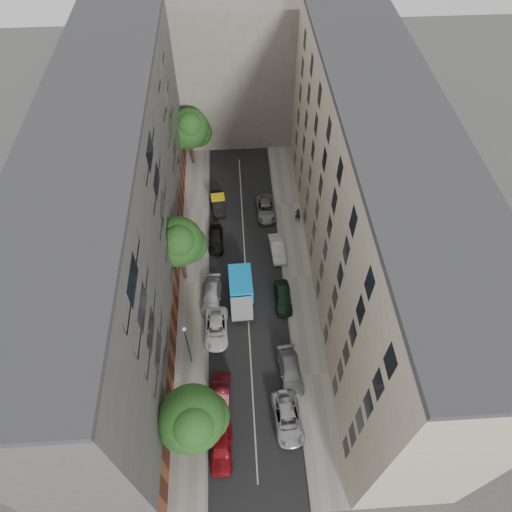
{
  "coord_description": "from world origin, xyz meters",
  "views": [
    {
      "loc": [
        -0.66,
        -28.16,
        39.23
      ],
      "look_at": [
        0.96,
        -1.55,
        6.0
      ],
      "focal_mm": 32.0,
      "sensor_mm": 36.0,
      "label": 1
    }
  ],
  "objects": [
    {
      "name": "car_left_4",
      "position": [
        -3.13,
        5.38,
        0.7
      ],
      "size": [
        1.66,
        4.11,
        1.4
      ],
      "primitive_type": "imported",
      "rotation": [
        0.0,
        0.0,
        0.0
      ],
      "color": "black",
      "rests_on": "ground"
    },
    {
      "name": "car_left_1",
      "position": [
        -2.8,
        -12.81,
        0.74
      ],
      "size": [
        1.91,
        4.59,
        1.48
      ],
      "primitive_type": "imported",
      "rotation": [
        0.0,
        0.0,
        -0.08
      ],
      "color": "#490E15",
      "rests_on": "ground"
    },
    {
      "name": "car_left_5",
      "position": [
        -2.8,
        11.0,
        0.67
      ],
      "size": [
        1.77,
        4.18,
        1.34
      ],
      "primitive_type": "imported",
      "rotation": [
        0.0,
        0.0,
        0.09
      ],
      "color": "black",
      "rests_on": "ground"
    },
    {
      "name": "sidewalk_left",
      "position": [
        -5.5,
        0.0,
        0.07
      ],
      "size": [
        3.0,
        44.0,
        0.15
      ],
      "primitive_type": "cube",
      "color": "gray",
      "rests_on": "ground"
    },
    {
      "name": "tree_near",
      "position": [
        -4.56,
        -16.37,
        5.49
      ],
      "size": [
        5.28,
        5.01,
        8.11
      ],
      "color": "#382619",
      "rests_on": "sidewalk_left"
    },
    {
      "name": "car_left_3",
      "position": [
        -3.6,
        -2.2,
        0.69
      ],
      "size": [
        2.24,
        4.89,
        1.39
      ],
      "primitive_type": "imported",
      "rotation": [
        0.0,
        0.0,
        -0.06
      ],
      "color": "#B8B8BD",
      "rests_on": "ground"
    },
    {
      "name": "car_right_3",
      "position": [
        3.6,
        3.6,
        0.68
      ],
      "size": [
        1.78,
        4.21,
        1.35
      ],
      "primitive_type": "imported",
      "rotation": [
        0.0,
        0.0,
        0.09
      ],
      "color": "silver",
      "rests_on": "ground"
    },
    {
      "name": "car_right_2",
      "position": [
        3.6,
        -2.82,
        0.71
      ],
      "size": [
        1.7,
        4.17,
        1.42
      ],
      "primitive_type": "imported",
      "rotation": [
        0.0,
        0.0,
        0.01
      ],
      "color": "black",
      "rests_on": "ground"
    },
    {
      "name": "building_left",
      "position": [
        -11.0,
        0.0,
        10.0
      ],
      "size": [
        8.0,
        44.0,
        20.0
      ],
      "primitive_type": "cube",
      "color": "#494644",
      "rests_on": "ground"
    },
    {
      "name": "tarp_truck",
      "position": [
        -0.6,
        -2.4,
        1.43
      ],
      "size": [
        2.39,
        5.67,
        2.6
      ],
      "rotation": [
        0.0,
        0.0,
        0.03
      ],
      "color": "black",
      "rests_on": "ground"
    },
    {
      "name": "tree_far",
      "position": [
        -5.9,
        19.26,
        5.36
      ],
      "size": [
        5.21,
        4.93,
        7.92
      ],
      "color": "#382619",
      "rests_on": "sidewalk_left"
    },
    {
      "name": "ground",
      "position": [
        0.0,
        0.0,
        0.0
      ],
      "size": [
        120.0,
        120.0,
        0.0
      ],
      "primitive_type": "plane",
      "color": "#4C4C49",
      "rests_on": "ground"
    },
    {
      "name": "tree_mid",
      "position": [
        -6.3,
        0.62,
        5.77
      ],
      "size": [
        5.18,
        4.89,
        8.41
      ],
      "color": "#382619",
      "rests_on": "sidewalk_left"
    },
    {
      "name": "car_left_0",
      "position": [
        -2.8,
        -17.0,
        0.75
      ],
      "size": [
        1.89,
        4.46,
        1.51
      ],
      "primitive_type": "imported",
      "rotation": [
        0.0,
        0.0,
        -0.02
      ],
      "color": "maroon",
      "rests_on": "ground"
    },
    {
      "name": "pedestrian",
      "position": [
        6.4,
        8.21,
        1.09
      ],
      "size": [
        0.8,
        0.68,
        1.87
      ],
      "primitive_type": "imported",
      "rotation": [
        0.0,
        0.0,
        2.75
      ],
      "color": "black",
      "rests_on": "sidewalk_right"
    },
    {
      "name": "car_left_2",
      "position": [
        -3.15,
        -5.99,
        0.67
      ],
      "size": [
        2.3,
        4.86,
        1.34
      ],
      "primitive_type": "imported",
      "rotation": [
        0.0,
        0.0,
        -0.02
      ],
      "color": "silver",
      "rests_on": "ground"
    },
    {
      "name": "road_surface",
      "position": [
        0.0,
        0.0,
        0.01
      ],
      "size": [
        8.0,
        44.0,
        0.02
      ],
      "primitive_type": "cube",
      "color": "black",
      "rests_on": "ground"
    },
    {
      "name": "building_endcap",
      "position": [
        0.0,
        28.0,
        9.0
      ],
      "size": [
        18.0,
        12.0,
        18.0
      ],
      "primitive_type": "cube",
      "color": "gray",
      "rests_on": "ground"
    },
    {
      "name": "sidewalk_right",
      "position": [
        5.5,
        0.0,
        0.07
      ],
      "size": [
        3.0,
        44.0,
        0.15
      ],
      "primitive_type": "cube",
      "color": "gray",
      "rests_on": "ground"
    },
    {
      "name": "lamp_post",
      "position": [
        -5.46,
        -8.99,
        3.95
      ],
      "size": [
        0.36,
        0.36,
        6.13
      ],
      "color": "#1A5E2F",
      "rests_on": "sidewalk_left"
    },
    {
      "name": "car_right_1",
      "position": [
        3.49,
        -10.8,
        0.69
      ],
      "size": [
        2.32,
        4.89,
        1.38
      ],
      "primitive_type": "imported",
      "rotation": [
        0.0,
        0.0,
        0.08
      ],
      "color": "slate",
      "rests_on": "ground"
    },
    {
      "name": "building_right",
      "position": [
        11.0,
        0.0,
        10.0
      ],
      "size": [
        8.0,
        44.0,
        20.0
      ],
      "primitive_type": "cube",
      "color": "beige",
      "rests_on": "ground"
    },
    {
      "name": "car_right_4",
      "position": [
        2.8,
        9.8,
        0.65
      ],
      "size": [
        2.23,
        4.71,
        1.3
      ],
      "primitive_type": "imported",
      "rotation": [
        0.0,
        0.0,
        0.02
      ],
      "color": "slate",
      "rests_on": "ground"
    },
    {
      "name": "car_right_0",
      "position": [
        2.8,
        -15.0,
        0.69
      ],
      "size": [
        2.69,
        5.13,
        1.38
      ],
      "primitive_type": "imported",
      "rotation": [
        0.0,
        0.0,
        0.08
      ],
      "color": "#B2B2B7",
      "rests_on": "ground"
    }
  ]
}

